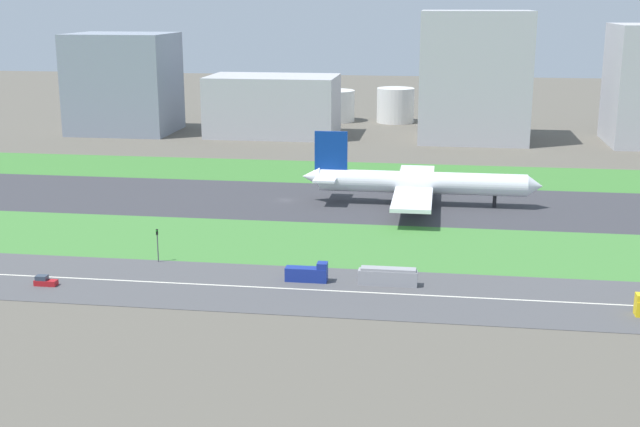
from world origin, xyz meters
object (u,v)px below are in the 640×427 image
Objects in this scene: fuel_tank_east at (459,107)px; fuel_tank_west at (334,106)px; hangar_building at (273,106)px; office_tower at (474,76)px; airliner at (416,183)px; fuel_tank_centre at (395,105)px; truck_0 at (308,274)px; bus_0 at (388,277)px; terminal_building at (124,83)px; traffic_light at (158,243)px; car_2 at (45,281)px.

fuel_tank_west is at bearing 180.00° from fuel_tank_east.
office_tower is (80.86, 0.00, 13.03)m from hangar_building.
airliner is 159.70m from fuel_tank_centre.
bus_0 is at bearing 0.00° from truck_0.
hangar_building is at bearing -136.62° from fuel_tank_centre.
terminal_building is 0.79× the size of hangar_building.
terminal_building is at bearing -162.16° from fuel_tank_east.
fuel_tank_west is at bearing 105.17° from airliner.
fuel_tank_west is at bearing 66.69° from hangar_building.
bus_0 is 191.77m from hangar_building.
airliner is at bearing 48.74° from traffic_light.
fuel_tank_east reaches higher than bus_0.
airliner is at bearing -42.09° from terminal_building.
airliner reaches higher than fuel_tank_east.
hangar_building is (63.69, 0.00, -8.32)m from terminal_building.
fuel_tank_west reaches higher than truck_0.
office_tower is 48.61m from fuel_tank_east.
fuel_tank_west is 1.12× the size of fuel_tank_centre.
airliner is 104.72m from car_2.
fuel_tank_centre reaches higher than car_2.
fuel_tank_east is (28.48, 0.00, -0.32)m from fuel_tank_centre.
office_tower is (37.27, 182.00, 23.57)m from truck_0.
hangar_building is 1.04× the size of office_tower.
fuel_tank_centre reaches higher than bus_0.
car_2 is at bearing -133.41° from traffic_light.
bus_0 is at bearing -92.51° from airliner.
bus_0 is at bearing -171.47° from car_2.
car_2 is 25.00m from traffic_light.
terminal_building reaches higher than fuel_tank_centre.
office_tower is 2.98× the size of fuel_tank_centre.
truck_0 is at bearing -105.54° from airliner.
hangar_building reaches higher than airliner.
traffic_light reaches higher than truck_0.
car_2 is 0.09× the size of office_tower.
truck_0 is at bearing -98.15° from fuel_tank_east.
office_tower reaches higher than fuel_tank_west.
traffic_light is 228.83m from fuel_tank_east.
truck_0 is at bearing -83.91° from fuel_tank_west.
fuel_tank_east is (76.11, 45.00, -4.74)m from hangar_building.
traffic_light is 0.17× the size of terminal_building.
airliner is 3.84× the size of fuel_tank_centre.
hangar_building reaches higher than fuel_tank_east.
fuel_tank_centre reaches higher than traffic_light.
terminal_building is 120.75m from fuel_tank_centre.
terminal_building is 147.45m from fuel_tank_east.
hangar_building is 49.27m from fuel_tank_west.
hangar_building is 2.75× the size of fuel_tank_west.
truck_0 is 0.44× the size of fuel_tank_west.
terminal_building is 0.82× the size of office_tower.
terminal_building reaches higher than truck_0.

